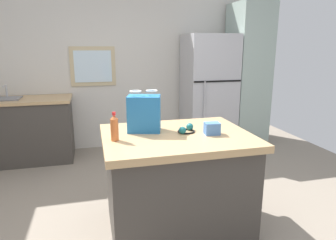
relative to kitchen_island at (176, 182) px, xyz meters
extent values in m
plane|color=gray|center=(-0.22, -0.09, -0.45)|extent=(6.31, 6.31, 0.00)
cube|color=silver|center=(-0.22, 2.54, 0.87)|extent=(5.17, 0.10, 2.64)
cube|color=#CCB78C|center=(-0.64, 2.49, 0.86)|extent=(0.68, 0.04, 0.60)
cube|color=white|center=(-0.64, 2.47, 0.86)|extent=(0.56, 0.02, 0.48)
cube|color=#423D38|center=(0.00, 0.00, -0.03)|extent=(1.17, 0.90, 0.84)
cube|color=tan|center=(0.00, 0.00, 0.42)|extent=(1.25, 0.98, 0.06)
cube|color=#B7B7BC|center=(1.13, 2.11, 0.45)|extent=(0.76, 0.70, 1.80)
cube|color=black|center=(1.13, 1.75, 0.66)|extent=(0.75, 0.01, 0.02)
cylinder|color=#B7B7BC|center=(0.92, 1.73, 0.27)|extent=(0.02, 0.02, 0.81)
cube|color=#9EB2A8|center=(1.81, 2.11, 0.69)|extent=(0.55, 0.67, 2.28)
cube|color=#423D38|center=(-1.65, 2.14, -0.02)|extent=(1.31, 0.64, 0.87)
cube|color=tan|center=(-1.65, 2.14, 0.44)|extent=(1.35, 0.68, 0.04)
cube|color=slate|center=(-1.84, 2.14, 0.41)|extent=(0.40, 0.32, 0.14)
cylinder|color=#B7B7BC|center=(-1.84, 2.28, 0.55)|extent=(0.03, 0.03, 0.18)
cylinder|color=#B7B7BC|center=(-1.84, 2.21, 0.63)|extent=(0.02, 0.14, 0.02)
cube|color=#236BAD|center=(-0.25, 0.16, 0.60)|extent=(0.32, 0.26, 0.31)
torus|color=white|center=(-0.32, 0.16, 0.80)|extent=(0.13, 0.13, 0.01)
torus|color=white|center=(-0.18, 0.16, 0.80)|extent=(0.13, 0.13, 0.01)
cube|color=#4775B7|center=(0.28, -0.09, 0.50)|extent=(0.13, 0.11, 0.10)
cylinder|color=#C66633|center=(-0.52, -0.05, 0.53)|extent=(0.06, 0.06, 0.18)
cone|color=#C66633|center=(-0.52, -0.05, 0.64)|extent=(0.06, 0.06, 0.03)
cylinder|color=red|center=(-0.52, -0.05, 0.66)|extent=(0.03, 0.03, 0.02)
torus|color=black|center=(0.10, 0.04, 0.45)|extent=(0.21, 0.21, 0.01)
sphere|color=#19666B|center=(0.05, -0.01, 0.48)|extent=(0.06, 0.06, 0.06)
sphere|color=#19666B|center=(0.14, 0.08, 0.48)|extent=(0.06, 0.06, 0.06)
camera|label=1|loc=(-0.68, -2.35, 1.17)|focal=32.08mm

